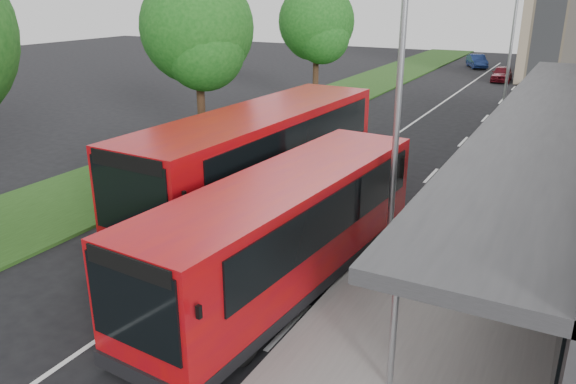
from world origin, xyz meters
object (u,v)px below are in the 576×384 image
at_px(lamp_post_near, 396,86).
at_px(bus_second, 260,159).
at_px(tree_mid, 198,36).
at_px(car_far, 477,61).
at_px(tree_far, 317,27).
at_px(bollard, 511,122).
at_px(car_near, 502,74).
at_px(lamp_post_far, 511,34).
at_px(litter_bin, 494,182).
at_px(bus_main, 287,230).

xyz_separation_m(lamp_post_near, bus_second, (-5.01, 1.91, -3.04)).
xyz_separation_m(tree_mid, car_far, (5.57, 35.88, -4.44)).
xyz_separation_m(tree_far, lamp_post_near, (11.13, -19.05, -0.09)).
relative_size(bollard, car_near, 0.25).
relative_size(bus_second, car_near, 3.23).
xyz_separation_m(bollard, car_far, (-6.49, 26.01, 0.02)).
distance_m(tree_mid, car_far, 36.58).
xyz_separation_m(lamp_post_far, car_far, (-5.56, 22.93, -4.10)).
xyz_separation_m(tree_far, lamp_post_far, (11.13, 0.95, -0.09)).
distance_m(bus_second, litter_bin, 8.28).
relative_size(bus_main, car_near, 2.77).
bearing_deg(lamp_post_far, tree_far, -175.13).
bearing_deg(bollard, car_near, 99.70).
height_order(bus_main, car_far, bus_main).
xyz_separation_m(lamp_post_far, bollard, (0.93, -3.08, -4.12)).
xyz_separation_m(bus_second, car_far, (-0.54, 41.02, -1.06)).
xyz_separation_m(bus_main, car_near, (-0.40, 37.39, -0.82)).
distance_m(bus_main, bus_second, 5.30).
distance_m(bollard, car_near, 18.45).
xyz_separation_m(tree_far, litter_bin, (12.85, -12.44, -4.24)).
bearing_deg(bollard, car_far, 104.01).
xyz_separation_m(bus_second, litter_bin, (6.73, 4.70, -1.12)).
relative_size(tree_far, car_far, 1.99).
bearing_deg(bus_main, tree_far, 117.77).
height_order(car_near, car_far, car_near).
relative_size(bus_main, bollard, 11.22).
bearing_deg(car_far, bollard, -99.24).
height_order(tree_mid, lamp_post_far, lamp_post_far).
bearing_deg(car_far, car_near, -89.89).
bearing_deg(tree_mid, bus_main, -44.93).
xyz_separation_m(litter_bin, car_far, (-7.27, 36.32, 0.05)).
bearing_deg(bollard, litter_bin, -85.65).
bearing_deg(litter_bin, bus_second, -145.06).
height_order(lamp_post_near, bollard, lamp_post_near).
distance_m(lamp_post_near, car_far, 43.48).
bearing_deg(lamp_post_far, lamp_post_near, -90.00).
distance_m(bus_second, car_near, 33.33).
bearing_deg(lamp_post_near, tree_far, 120.29).
xyz_separation_m(tree_far, bollard, (12.06, -2.13, -4.21)).
bearing_deg(bollard, tree_far, 169.97).
distance_m(tree_mid, lamp_post_near, 13.18).
bearing_deg(bollard, lamp_post_far, 106.86).
relative_size(tree_far, lamp_post_far, 0.93).
distance_m(bus_second, car_far, 41.04).
xyz_separation_m(lamp_post_near, litter_bin, (1.72, 6.61, -4.15)).
relative_size(tree_mid, car_far, 2.10).
xyz_separation_m(tree_far, car_far, (5.57, 23.88, -4.19)).
distance_m(lamp_post_near, bollard, 17.44).
bearing_deg(tree_mid, bus_second, -40.03).
bearing_deg(car_near, lamp_post_near, -89.46).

